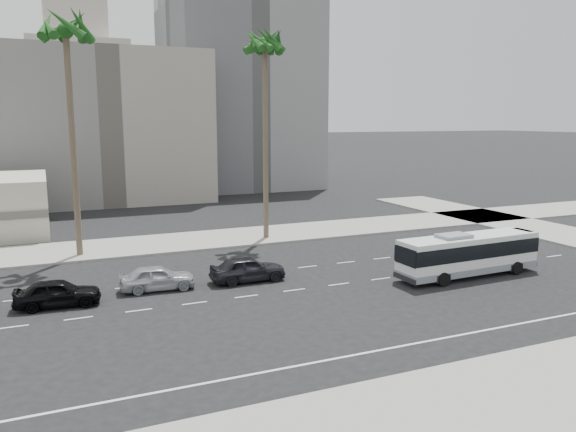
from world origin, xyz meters
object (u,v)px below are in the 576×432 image
car_b (157,278)px  city_bus (468,253)px  palm_near (265,48)px  car_c (58,293)px  car_a (248,269)px  palm_mid (66,36)px

car_b → city_bus: bearing=-100.5°
city_bus → palm_near: (-7.77, 15.79, 14.02)m
city_bus → car_c: (-24.37, 4.08, -0.75)m
city_bus → car_b: bearing=163.2°
car_a → car_b: bearing=86.6°
car_b → car_c: size_ratio=0.99×
city_bus → palm_mid: palm_mid is taller
palm_near → palm_mid: bearing=-178.9°
palm_near → palm_mid: (-14.81, -0.28, 0.12)m
car_a → car_c: 11.01m
palm_near → palm_mid: 14.81m
palm_near → car_b: bearing=-135.7°
car_c → city_bus: bearing=-95.2°
car_c → palm_near: size_ratio=0.26×
car_a → city_bus: bearing=-107.9°
city_bus → palm_near: bearing=114.1°
car_b → palm_near: palm_near is taller
car_a → palm_mid: palm_mid is taller
palm_near → palm_mid: size_ratio=0.99×
car_b → car_c: (-5.50, -0.88, 0.01)m
car_c → palm_mid: palm_mid is taller
city_bus → car_c: city_bus is taller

